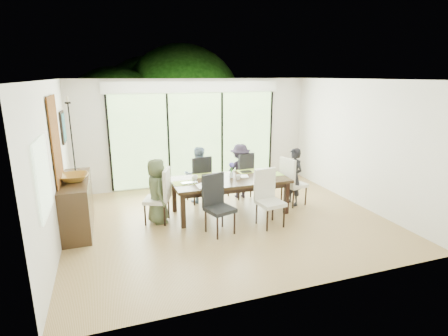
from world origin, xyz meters
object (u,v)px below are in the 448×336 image
object	(u,v)px
table_top	(230,180)
cup_c	(264,172)
person_far_left	(198,175)
vase	(231,175)
person_left_end	(157,191)
person_far_right	(240,171)
chair_far_right	(240,175)
sideboard	(77,204)
laptop	(190,183)
chair_far_left	(198,179)
person_right_end	(294,177)
bowl	(74,178)
cup_a	(195,178)
chair_right_end	(294,181)
chair_near_left	(220,205)
chair_near_right	(271,199)
cup_b	(239,177)
chair_left_end	(156,196)

from	to	relation	value
table_top	cup_c	world-z (taller)	cup_c
person_far_left	vase	world-z (taller)	person_far_left
person_left_end	person_far_right	bearing A→B (deg)	-69.49
chair_far_right	sideboard	distance (m)	3.54
laptop	chair_far_left	bearing A→B (deg)	65.05
chair_far_right	person_right_end	size ratio (longest dim) A/B	0.85
table_top	person_left_end	distance (m)	1.48
bowl	laptop	bearing A→B (deg)	-5.24
cup_a	table_top	bearing A→B (deg)	-12.09
chair_right_end	person_far_left	size ratio (longest dim) A/B	0.85
chair_right_end	sideboard	bearing A→B (deg)	74.00
person_far_right	cup_a	bearing A→B (deg)	35.56
person_right_end	bowl	distance (m)	4.42
person_far_left	cup_c	distance (m)	1.46
chair_far_left	person_far_right	distance (m)	1.00
chair_far_right	person_far_left	bearing A→B (deg)	-19.34
chair_far_right	chair_near_left	world-z (taller)	same
chair_near_right	person_left_end	xyz separation A→B (m)	(-1.98, 0.87, 0.09)
cup_c	sideboard	bearing A→B (deg)	178.61
chair_near_right	cup_b	xyz separation A→B (m)	(-0.35, 0.77, 0.24)
person_right_end	table_top	bearing A→B (deg)	-99.98
table_top	person_right_end	xyz separation A→B (m)	(1.48, -0.00, -0.07)
cup_c	chair_left_end	bearing A→B (deg)	-177.51
person_left_end	cup_c	world-z (taller)	person_left_end
chair_near_right	cup_c	world-z (taller)	chair_near_right
cup_a	sideboard	distance (m)	2.25
chair_near_left	laptop	bearing A→B (deg)	97.25
cup_b	person_right_end	bearing A→B (deg)	4.30
chair_near_left	cup_a	bearing A→B (deg)	83.90
chair_near_left	cup_b	size ratio (longest dim) A/B	11.00
chair_near_left	cup_c	world-z (taller)	chair_near_left
person_right_end	person_far_right	size ratio (longest dim) A/B	1.00
chair_near_right	bowl	world-z (taller)	chair_near_right
person_right_end	bowl	world-z (taller)	person_right_end
chair_left_end	cup_c	size ratio (longest dim) A/B	8.87
chair_far_left	vase	distance (m)	0.98
person_far_left	vase	distance (m)	0.94
person_far_right	vase	xyz separation A→B (m)	(-0.50, -0.78, 0.16)
person_left_end	person_right_end	bearing A→B (deg)	-91.73
sideboard	person_far_left	bearing A→B (deg)	14.50
cup_a	cup_b	distance (m)	0.89
chair_far_right	cup_a	world-z (taller)	chair_far_right
chair_left_end	person_far_right	size ratio (longest dim) A/B	0.85
table_top	cup_c	xyz separation A→B (m)	(0.80, 0.10, 0.08)
table_top	vase	world-z (taller)	vase
cup_c	chair_far_left	bearing A→B (deg)	149.04
chair_far_right	bowl	world-z (taller)	chair_far_right
sideboard	chair_near_right	bearing A→B (deg)	-17.21
table_top	person_right_end	world-z (taller)	person_right_end
person_far_left	sideboard	size ratio (longest dim) A/B	0.75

